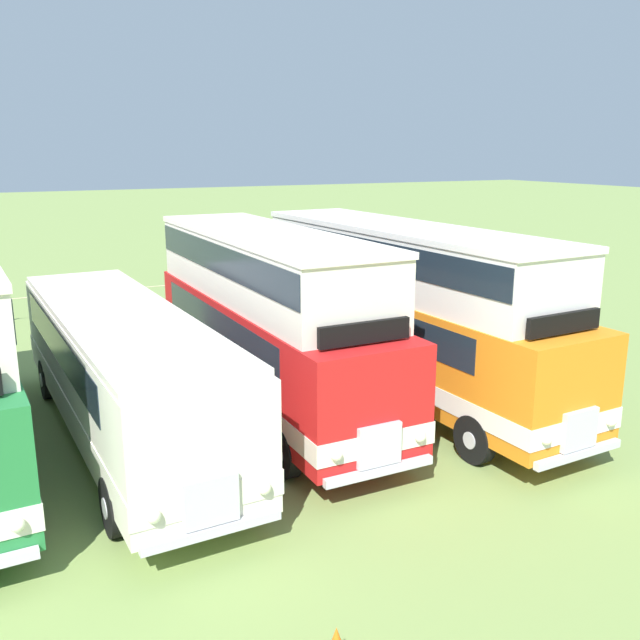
% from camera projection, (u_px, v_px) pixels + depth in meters
% --- Properties ---
extents(ground_plane, '(200.00, 200.00, 0.00)m').
position_uv_depth(ground_plane, '(127.00, 440.00, 15.59)').
color(ground_plane, '#7A934C').
extents(bus_third_in_row, '(2.98, 11.23, 2.99)m').
position_uv_depth(bus_third_in_row, '(121.00, 365.00, 15.22)').
color(bus_third_in_row, silver).
rests_on(bus_third_in_row, ground).
extents(bus_fourth_in_row, '(2.65, 10.31, 4.49)m').
position_uv_depth(bus_fourth_in_row, '(268.00, 314.00, 16.84)').
color(bus_fourth_in_row, red).
rests_on(bus_fourth_in_row, ground).
extents(bus_fifth_in_row, '(3.06, 11.57, 4.49)m').
position_uv_depth(bus_fifth_in_row, '(404.00, 303.00, 17.94)').
color(bus_fifth_in_row, orange).
rests_on(bus_fifth_in_row, ground).
extents(rope_fence_line, '(20.50, 0.08, 1.05)m').
position_uv_depth(rope_fence_line, '(57.00, 302.00, 26.54)').
color(rope_fence_line, '#8C704C').
rests_on(rope_fence_line, ground).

